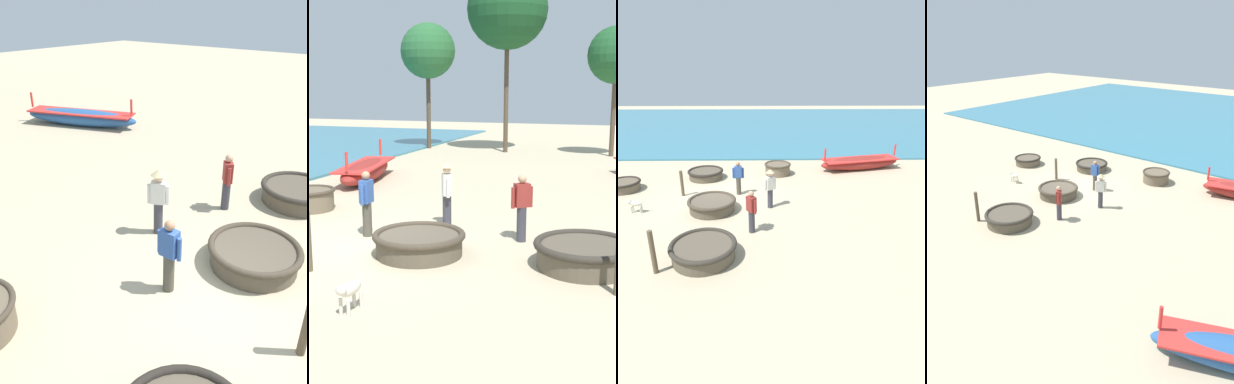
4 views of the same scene
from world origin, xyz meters
The scene contains 12 objects.
ground_plane centered at (0.00, 0.00, 0.00)m, with size 80.00×80.00×0.00m, color #BCAD8C.
coracle_front_left centered at (1.34, -0.10, 0.28)m, with size 1.97×1.97×0.51m.
coracle_beside_post centered at (-3.33, 2.75, 0.34)m, with size 1.46×1.46×0.62m.
coracle_center centered at (4.76, 0.22, 0.30)m, with size 2.04×2.04×0.54m.
long_boat_red_hull centered at (-4.21, 7.58, 0.39)m, with size 2.25×4.98×1.36m.
fisherman_standing_left centered at (3.16, 1.61, 0.84)m, with size 0.44×0.38×1.57m.
fisherman_hauling centered at (-0.41, 0.84, 0.84)m, with size 0.23×0.53×1.57m.
fisherman_by_coracle centered at (1.08, 2.28, 0.96)m, with size 0.36×0.48×1.67m.
dog centered at (1.49, -3.16, 0.37)m, with size 0.23×0.69×0.55m.
tree_left_mid centered at (4.09, 17.97, 4.98)m, with size 2.82×2.82×6.42m.
tree_right_mid centered at (-1.44, 17.86, 7.42)m, with size 4.18×4.18×9.53m.
tree_center centered at (-6.06, 18.24, 5.40)m, with size 3.05×3.05×6.96m.
Camera 2 is at (5.76, -10.08, 3.54)m, focal length 50.00 mm.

